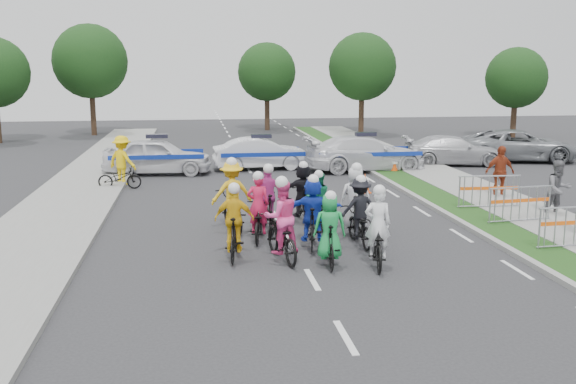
{
  "coord_description": "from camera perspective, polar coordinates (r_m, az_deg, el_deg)",
  "views": [
    {
      "loc": [
        -2.4,
        -12.7,
        4.35
      ],
      "look_at": [
        0.1,
        4.13,
        1.1
      ],
      "focal_mm": 40.0,
      "sensor_mm": 36.0,
      "label": 1
    }
  ],
  "objects": [
    {
      "name": "sidewalk_right",
      "position": [
        20.78,
        20.56,
        -1.79
      ],
      "size": [
        2.4,
        60.0,
        0.13
      ],
      "primitive_type": "cube",
      "color": "gray",
      "rests_on": "ground"
    },
    {
      "name": "marshal_hiviz",
      "position": [
        25.39,
        -14.52,
        2.76
      ],
      "size": [
        1.39,
        1.28,
        1.88
      ],
      "primitive_type": "imported",
      "rotation": [
        0.0,
        0.0,
        2.51
      ],
      "color": "yellow",
      "rests_on": "ground"
    },
    {
      "name": "rider_10",
      "position": [
        17.63,
        -5.0,
        -0.9
      ],
      "size": [
        1.22,
        2.08,
        2.03
      ],
      "rotation": [
        0.0,
        0.0,
        3.32
      ],
      "color": "black",
      "rests_on": "ground"
    },
    {
      "name": "grass_strip",
      "position": [
        19.97,
        16.03,
        -2.03
      ],
      "size": [
        1.2,
        60.0,
        0.11
      ],
      "primitive_type": "cube",
      "color": "#224014",
      "rests_on": "ground"
    },
    {
      "name": "rider_5",
      "position": [
        15.87,
        2.19,
        -2.2
      ],
      "size": [
        1.53,
        1.82,
        1.85
      ],
      "rotation": [
        0.0,
        0.0,
        2.95
      ],
      "color": "black",
      "rests_on": "ground"
    },
    {
      "name": "rider_0",
      "position": [
        14.55,
        7.91,
        -4.15
      ],
      "size": [
        0.98,
        1.92,
        1.87
      ],
      "rotation": [
        0.0,
        0.0,
        2.95
      ],
      "color": "black",
      "rests_on": "ground"
    },
    {
      "name": "tree_1",
      "position": [
        44.19,
        6.62,
        10.99
      ],
      "size": [
        4.55,
        4.55,
        6.82
      ],
      "color": "#382619",
      "rests_on": "ground"
    },
    {
      "name": "curb_right",
      "position": [
        19.7,
        14.17,
        -2.1
      ],
      "size": [
        0.2,
        60.0,
        0.12
      ],
      "primitive_type": "cube",
      "color": "gray",
      "rests_on": "ground"
    },
    {
      "name": "police_car_2",
      "position": [
        28.19,
        6.88,
        3.43
      ],
      "size": [
        5.39,
        2.46,
        1.53
      ],
      "primitive_type": "imported",
      "rotation": [
        0.0,
        0.0,
        1.63
      ],
      "color": "silver",
      "rests_on": "ground"
    },
    {
      "name": "civilian_sedan",
      "position": [
        30.74,
        14.52,
        3.6
      ],
      "size": [
        4.9,
        2.64,
        1.35
      ],
      "primitive_type": "imported",
      "rotation": [
        0.0,
        0.0,
        1.4
      ],
      "color": "#B4B5BA",
      "rests_on": "ground"
    },
    {
      "name": "rider_2",
      "position": [
        14.8,
        -0.6,
        -3.32
      ],
      "size": [
        1.04,
        2.05,
        1.99
      ],
      "rotation": [
        0.0,
        0.0,
        3.33
      ],
      "color": "black",
      "rests_on": "ground"
    },
    {
      "name": "sidewalk_left",
      "position": [
        18.66,
        -20.92,
        -3.19
      ],
      "size": [
        3.0,
        60.0,
        0.13
      ],
      "primitive_type": "cube",
      "color": "gray",
      "rests_on": "ground"
    },
    {
      "name": "spectator_1",
      "position": [
        20.69,
        22.91,
        0.25
      ],
      "size": [
        0.9,
        0.73,
        1.72
      ],
      "primitive_type": "imported",
      "rotation": [
        0.0,
        0.0,
        0.1
      ],
      "color": "#5C5B60",
      "rests_on": "ground"
    },
    {
      "name": "rider_6",
      "position": [
        16.57,
        -2.68,
        -2.26
      ],
      "size": [
        0.91,
        1.87,
        1.82
      ],
      "rotation": [
        0.0,
        0.0,
        2.97
      ],
      "color": "black",
      "rests_on": "ground"
    },
    {
      "name": "civilian_suv",
      "position": [
        32.93,
        19.83,
        3.92
      ],
      "size": [
        5.9,
        3.72,
        1.52
      ],
      "primitive_type": "imported",
      "rotation": [
        0.0,
        0.0,
        1.34
      ],
      "color": "gray",
      "rests_on": "ground"
    },
    {
      "name": "tree_3",
      "position": [
        45.19,
        -17.18,
        11.03
      ],
      "size": [
        4.9,
        4.9,
        7.35
      ],
      "color": "#382619",
      "rests_on": "ground"
    },
    {
      "name": "ground",
      "position": [
        13.64,
        2.16,
        -7.8
      ],
      "size": [
        90.0,
        90.0,
        0.0
      ],
      "primitive_type": "plane",
      "color": "#28282B",
      "rests_on": "ground"
    },
    {
      "name": "rider_3",
      "position": [
        14.95,
        -4.78,
        -3.34
      ],
      "size": [
        0.96,
        1.79,
        1.83
      ],
      "rotation": [
        0.0,
        0.0,
        2.99
      ],
      "color": "black",
      "rests_on": "ground"
    },
    {
      "name": "rider_1",
      "position": [
        14.43,
        3.7,
        -3.94
      ],
      "size": [
        0.77,
        1.69,
        1.74
      ],
      "rotation": [
        0.0,
        0.0,
        3.04
      ],
      "color": "black",
      "rests_on": "ground"
    },
    {
      "name": "barrier_1",
      "position": [
        19.28,
        19.92,
        -1.17
      ],
      "size": [
        2.04,
        0.7,
        1.12
      ],
      "primitive_type": null,
      "rotation": [
        0.0,
        0.0,
        0.1
      ],
      "color": "#A5A8AD",
      "rests_on": "ground"
    },
    {
      "name": "police_car_0",
      "position": [
        27.63,
        -11.51,
        3.15
      ],
      "size": [
        4.65,
        2.22,
        1.53
      ],
      "primitive_type": "imported",
      "rotation": [
        0.0,
        0.0,
        1.48
      ],
      "color": "silver",
      "rests_on": "ground"
    },
    {
      "name": "tree_4",
      "position": [
        47.01,
        -1.89,
        10.61
      ],
      "size": [
        4.2,
        4.2,
        6.3
      ],
      "color": "#382619",
      "rests_on": "ground"
    },
    {
      "name": "police_car_1",
      "position": [
        28.45,
        -2.39,
        3.43
      ],
      "size": [
        4.3,
        1.7,
        1.39
      ],
      "primitive_type": "imported",
      "rotation": [
        0.0,
        0.0,
        1.62
      ],
      "color": "silver",
      "rests_on": "ground"
    },
    {
      "name": "cone_1",
      "position": [
        27.75,
        9.41,
        2.36
      ],
      "size": [
        0.4,
        0.4,
        0.7
      ],
      "color": "#F24C0C",
      "rests_on": "ground"
    },
    {
      "name": "rider_4",
      "position": [
        16.18,
        6.37,
        -2.28
      ],
      "size": [
        1.03,
        1.8,
        1.81
      ],
      "rotation": [
        0.0,
        0.0,
        3.2
      ],
      "color": "black",
      "rests_on": "ground"
    },
    {
      "name": "tree_2",
      "position": [
        43.75,
        19.63,
        9.53
      ],
      "size": [
        3.85,
        3.85,
        5.77
      ],
      "color": "#382619",
      "rests_on": "ground"
    },
    {
      "name": "spectator_2",
      "position": [
        23.02,
        18.31,
        1.67
      ],
      "size": [
        1.1,
        0.52,
        1.82
      ],
      "primitive_type": "imported",
      "rotation": [
        0.0,
        0.0,
        0.08
      ],
      "color": "maroon",
      "rests_on": "ground"
    },
    {
      "name": "rider_7",
      "position": [
        17.15,
        5.99,
        -1.33
      ],
      "size": [
        0.92,
        1.94,
        1.96
      ],
      "rotation": [
        0.0,
        0.0,
        2.93
      ],
      "color": "black",
      "rests_on": "ground"
    },
    {
      "name": "rider_9",
      "position": [
        17.47,
        -1.77,
        -1.18
      ],
      "size": [
        0.96,
        1.81,
        1.88
      ],
      "rotation": [
        0.0,
        0.0,
        3.2
      ],
      "color": "black",
      "rests_on": "ground"
    },
    {
      "name": "barrier_0",
      "position": [
        17.04,
        24.14,
        -3.0
      ],
      "size": [
        2.02,
        0.59,
        1.12
      ],
      "primitive_type": null,
      "rotation": [
        0.0,
        0.0,
        0.05
      ],
      "color": "#A5A8AD",
      "rests_on": "ground"
    },
    {
      "name": "rider_8",
      "position": [
        17.56,
        2.67,
        -1.41
      ],
      "size": [
        0.8,
        1.72,
        1.69
      ],
      "rotation": [
        0.0,
        0.0,
        3.28
      ],
      "color": "black",
      "rests_on": "ground"
    },
    {
      "name": "rider_11",
      "position": [
        18.51,
        1.33,
        -0.38
      ],
      "size": [
        1.45,
        1.73,
        1.79
      ],
      "rotation": [
        0.0,
        0.0,
        3.19
      ],
      "color": "black",
      "rests_on": "ground"
    },
    {
      "name": "cone_0",
      "position": [
        23.18,
        6.85,
        0.78
      ],
      "size": [
        0.4,
        0.4,
        0.7
      ],
      "color": "#F24C0C",
      "rests_on": "ground"
    },
    {
      "name": "parked_bike",
      "position": [
        24.55,
        -14.73,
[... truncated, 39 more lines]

